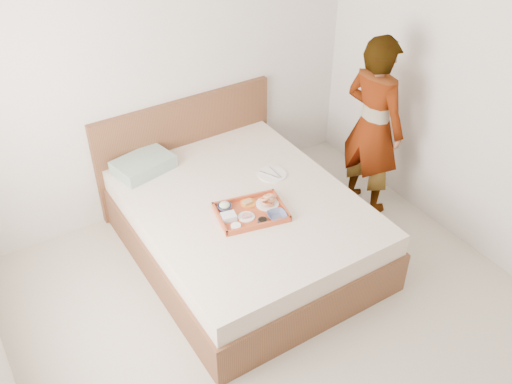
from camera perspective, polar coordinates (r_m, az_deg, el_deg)
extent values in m
cube|color=#C0B5A2|center=(4.04, 4.79, -14.86)|extent=(3.50, 4.00, 0.01)
cube|color=silver|center=(4.64, -9.43, 12.70)|extent=(3.50, 0.01, 2.60)
cube|color=brown|center=(4.47, -1.23, -3.51)|extent=(1.65, 2.00, 0.53)
cube|color=brown|center=(5.05, -7.00, 4.39)|extent=(1.65, 0.06, 0.95)
cube|color=#9AB9A1|center=(4.69, -11.25, 2.72)|extent=(0.51, 0.40, 0.11)
cube|color=#AC3E20|center=(4.16, -0.50, -2.02)|extent=(0.56, 0.46, 0.05)
cylinder|color=white|center=(4.24, 1.16, -1.19)|extent=(0.20, 0.20, 0.01)
imported|color=#191C49|center=(4.11, 2.11, -2.38)|extent=(0.17, 0.17, 0.03)
cylinder|color=black|center=(4.07, 0.67, -2.93)|extent=(0.09, 0.09, 0.03)
cylinder|color=white|center=(4.12, -0.98, -2.51)|extent=(0.15, 0.15, 0.01)
cylinder|color=orange|center=(4.25, -0.78, -1.12)|extent=(0.14, 0.14, 0.01)
imported|color=#191C49|center=(4.19, -3.17, -1.51)|extent=(0.13, 0.13, 0.03)
cube|color=silver|center=(4.09, -2.76, -2.51)|extent=(0.12, 0.11, 0.05)
cylinder|color=white|center=(4.02, -2.04, -3.49)|extent=(0.09, 0.09, 0.03)
cylinder|color=white|center=(4.57, 1.63, 1.80)|extent=(0.26, 0.26, 0.01)
imported|color=white|center=(4.80, 11.68, 6.43)|extent=(0.46, 0.63, 1.58)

